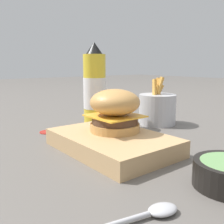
{
  "coord_description": "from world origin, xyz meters",
  "views": [
    {
      "loc": [
        -0.46,
        0.38,
        0.19
      ],
      "look_at": [
        -0.02,
        0.03,
        0.09
      ],
      "focal_mm": 42.0,
      "sensor_mm": 36.0,
      "label": 1
    }
  ],
  "objects_px": {
    "serving_board": "(112,142)",
    "burger": "(115,110)",
    "spoon": "(142,216)",
    "fries_basket": "(157,109)",
    "ketchup_bottle": "(95,90)"
  },
  "relations": [
    {
      "from": "serving_board",
      "to": "spoon",
      "type": "relative_size",
      "value": 1.48
    },
    {
      "from": "spoon",
      "to": "serving_board",
      "type": "bearing_deg",
      "value": 71.3
    },
    {
      "from": "ketchup_bottle",
      "to": "spoon",
      "type": "xyz_separation_m",
      "value": [
        -0.43,
        0.23,
        -0.11
      ]
    },
    {
      "from": "serving_board",
      "to": "fries_basket",
      "type": "relative_size",
      "value": 1.83
    },
    {
      "from": "serving_board",
      "to": "ketchup_bottle",
      "type": "bearing_deg",
      "value": -25.01
    },
    {
      "from": "burger",
      "to": "fries_basket",
      "type": "bearing_deg",
      "value": -68.89
    },
    {
      "from": "spoon",
      "to": "ketchup_bottle",
      "type": "bearing_deg",
      "value": 73.8
    },
    {
      "from": "serving_board",
      "to": "spoon",
      "type": "bearing_deg",
      "value": 149.47
    },
    {
      "from": "ketchup_bottle",
      "to": "spoon",
      "type": "distance_m",
      "value": 0.5
    },
    {
      "from": "serving_board",
      "to": "burger",
      "type": "distance_m",
      "value": 0.07
    },
    {
      "from": "burger",
      "to": "fries_basket",
      "type": "xyz_separation_m",
      "value": [
        0.1,
        -0.25,
        -0.04
      ]
    },
    {
      "from": "spoon",
      "to": "fries_basket",
      "type": "bearing_deg",
      "value": 51.88
    },
    {
      "from": "ketchup_bottle",
      "to": "burger",
      "type": "bearing_deg",
      "value": 158.74
    },
    {
      "from": "fries_basket",
      "to": "spoon",
      "type": "distance_m",
      "value": 0.54
    },
    {
      "from": "fries_basket",
      "to": "ketchup_bottle",
      "type": "bearing_deg",
      "value": 64.64
    }
  ]
}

